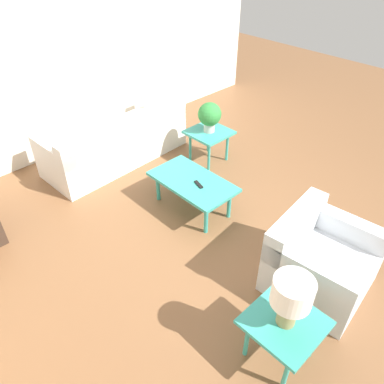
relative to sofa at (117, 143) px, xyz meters
name	(u,v)px	position (x,y,z in m)	size (l,w,h in m)	color
ground_plane	(227,226)	(-2.18, -0.07, -0.30)	(14.00, 14.00, 0.00)	brown
wall_right	(78,58)	(0.88, -0.07, 1.05)	(0.12, 7.20, 2.70)	silver
sofa	(117,143)	(0.00, 0.00, 0.00)	(0.97, 2.22, 0.78)	white
armchair	(318,261)	(-3.37, -0.08, 0.01)	(0.98, 1.03, 0.78)	silver
coffee_table	(193,183)	(-1.63, -0.01, 0.09)	(1.09, 0.61, 0.44)	teal
side_table_plant	(209,135)	(-0.95, -1.00, 0.13)	(0.58, 0.58, 0.49)	teal
side_table_lamp	(284,326)	(-3.60, 0.85, 0.13)	(0.58, 0.58, 0.49)	teal
potted_plant	(210,115)	(-0.95, -1.00, 0.45)	(0.34, 0.34, 0.44)	#B2ADA3
table_lamp	(292,296)	(-3.60, 0.85, 0.51)	(0.32, 0.32, 0.48)	#997F4C
remote_control	(199,184)	(-1.75, 0.00, 0.14)	(0.16, 0.08, 0.02)	black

